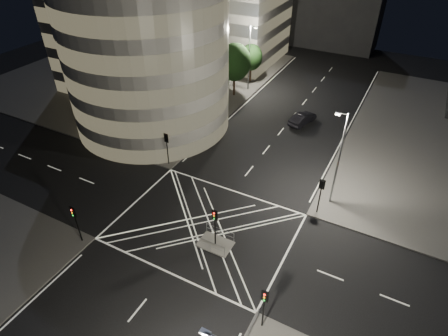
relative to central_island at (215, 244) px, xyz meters
The scene contains 20 objects.
ground 2.50m from the central_island, 143.13° to the left, with size 120.00×120.00×0.00m, color black.
sidewalk_far_left 42.11m from the central_island, 137.41° to the left, with size 42.00×42.00×0.15m, color #514F4C.
central_island is the anchor object (origin of this frame).
office_tower_curved 32.93m from the central_island, 138.33° to the left, with size 30.00×29.00×27.20m.
tree_a 17.07m from the central_island, 139.97° to the left, with size 4.56×4.56×7.55m.
tree_b 21.30m from the central_island, 127.15° to the left, with size 5.07×5.07×7.85m.
tree_c 26.14m from the central_island, 119.05° to the left, with size 4.04×4.04×6.84m.
tree_d 31.57m from the central_island, 113.68° to the left, with size 4.89×4.89×8.04m.
tree_e 36.93m from the central_island, 109.92° to the left, with size 3.69×3.69×6.20m.
traffic_signal_fl 13.91m from the central_island, 142.46° to the left, with size 0.55×0.22×4.00m.
traffic_signal_nl 12.36m from the central_island, 153.86° to the right, with size 0.55×0.22×4.00m.
traffic_signal_fr 11.10m from the central_island, 50.67° to the left, with size 0.55×0.22×4.00m.
traffic_signal_nr 9.08m from the central_island, 37.93° to the right, with size 0.55×0.22×4.00m.
traffic_signal_island 2.84m from the central_island, ahead, with size 0.55×0.22×4.00m.
street_lamp_left_near 18.52m from the central_island, 130.27° to the left, with size 1.25×0.25×10.00m.
street_lamp_left_far 33.95m from the central_island, 109.95° to the left, with size 1.25×0.25×10.00m.
street_lamp_right_far 13.98m from the central_island, 54.70° to the left, with size 1.25×0.25×10.00m.
railing_island_south 1.10m from the central_island, 90.00° to the right, with size 2.80×0.06×1.10m, color slate.
railing_island_north 1.10m from the central_island, 90.00° to the left, with size 2.80×0.06×1.10m, color slate.
sedan 24.93m from the central_island, 90.52° to the left, with size 1.61×4.63×1.52m, color black.
Camera 1 is at (13.50, -21.50, 25.23)m, focal length 30.00 mm.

